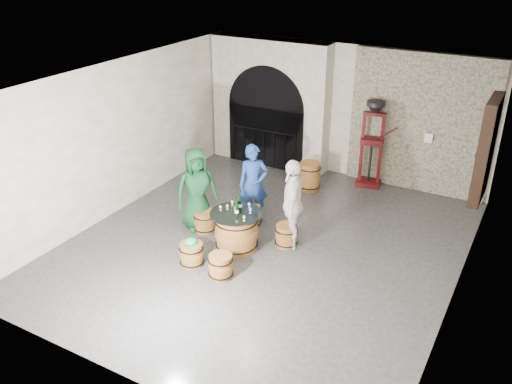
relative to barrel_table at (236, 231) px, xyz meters
The scene contains 31 objects.
ground 0.69m from the barrel_table, 43.37° to the left, with size 8.00×8.00×0.00m, color #303032.
wall_back 4.58m from the barrel_table, 84.53° to the left, with size 8.00×8.00×0.00m, color white.
wall_front 3.83m from the barrel_table, 83.34° to the right, with size 8.00×8.00×0.00m, color white.
wall_left 3.34m from the barrel_table, behind, with size 8.00×8.00×0.00m, color white.
wall_right 4.13m from the barrel_table, ahead, with size 8.00×8.00×0.00m, color white.
ceiling 2.88m from the barrel_table, 43.37° to the left, with size 8.00×8.00×0.00m, color beige.
stone_facing_panel 5.02m from the barrel_table, 62.89° to the left, with size 3.20×0.12×3.18m, color #9E937E.
arched_opening 4.55m from the barrel_table, 109.68° to the left, with size 3.10×0.60×3.19m.
shuttered_window 4.93m from the barrel_table, 36.36° to the left, with size 0.23×1.10×2.00m.
barrel_table is the anchor object (origin of this frame).
barrel_stool_left 0.98m from the barrel_table, 162.87° to the left, with size 0.45×0.45×0.43m.
barrel_stool_far 0.98m from the barrel_table, 103.77° to the left, with size 0.45×0.45×0.43m.
barrel_stool_right 0.98m from the barrel_table, 37.04° to the left, with size 0.45×0.45×0.43m.
barrel_stool_near_right 0.98m from the barrel_table, 75.61° to the right, with size 0.45×0.45×0.43m.
barrel_stool_near_left 0.98m from the barrel_table, 116.19° to the right, with size 0.45×0.45×0.43m.
green_cap 0.97m from the barrel_table, 115.99° to the right, with size 0.26×0.22×0.12m.
person_green 1.27m from the barrel_table, 162.87° to the left, with size 0.84×0.55×1.72m, color #103B1D.
person_blue 1.28m from the barrel_table, 103.77° to the left, with size 0.61×0.40×1.67m, color navy.
person_white 1.18m from the barrel_table, 37.04° to the left, with size 1.04×0.43×1.77m, color silver.
wine_bottle_left 0.52m from the barrel_table, 105.26° to the left, with size 0.08×0.08×0.32m.
wine_bottle_center 0.53m from the barrel_table, 51.88° to the right, with size 0.08×0.08×0.32m.
wine_bottle_right 0.54m from the barrel_table, 87.48° to the left, with size 0.08×0.08×0.32m.
tasting_glass_a 0.54m from the barrel_table, behind, with size 0.05×0.05×0.10m, color #C37526, non-canonical shape.
tasting_glass_b 0.51m from the barrel_table, 28.64° to the left, with size 0.05×0.05×0.10m, color #C37526, non-canonical shape.
tasting_glass_c 0.54m from the barrel_table, 133.89° to the left, with size 0.05×0.05×0.10m, color #C37526, non-canonical shape.
tasting_glass_d 0.54m from the barrel_table, 71.11° to the left, with size 0.05×0.05×0.10m, color #C37526, non-canonical shape.
tasting_glass_e 0.55m from the barrel_table, 33.30° to the right, with size 0.05×0.05×0.10m, color #C37526, non-canonical shape.
tasting_glass_f 0.49m from the barrel_table, 167.70° to the left, with size 0.05×0.05×0.10m, color #C37526, non-canonical shape.
side_barrel 3.12m from the barrel_table, 87.70° to the left, with size 0.51×0.51×0.68m.
corking_press 4.32m from the barrel_table, 72.83° to the left, with size 0.88×0.55×2.06m.
control_box 5.02m from the barrel_table, 59.87° to the left, with size 0.18×0.10×0.22m, color silver.
Camera 1 is at (4.25, -7.99, 5.47)m, focal length 38.00 mm.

